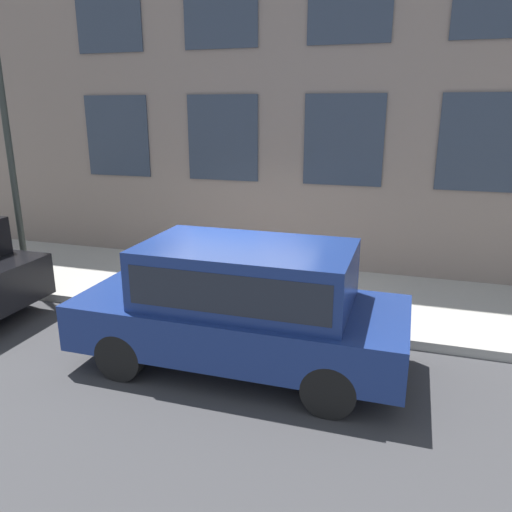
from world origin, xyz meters
TOP-DOWN VIEW (x-y plane):
  - ground_plane at (0.00, 0.00)m, footprint 80.00×80.00m
  - sidewalk at (1.53, 0.00)m, footprint 3.05×60.00m
  - building_facade at (3.20, 0.00)m, footprint 0.33×40.00m
  - fire_hydrant at (0.41, 0.17)m, footprint 0.33×0.45m
  - person at (0.84, -0.63)m, footprint 0.26×0.17m
  - parked_truck_navy_near at (-1.19, -0.61)m, footprint 1.81×4.41m
  - street_lamp at (0.46, 4.45)m, footprint 0.36×0.36m

SIDE VIEW (x-z plane):
  - ground_plane at x=0.00m, z-range 0.00..0.00m
  - sidewalk at x=1.53m, z-range 0.00..0.15m
  - fire_hydrant at x=0.41m, z-range 0.16..0.93m
  - person at x=0.84m, z-range 0.26..1.33m
  - parked_truck_navy_near at x=-1.19m, z-range 0.11..1.85m
  - street_lamp at x=0.46m, z-range 0.81..6.24m
  - building_facade at x=3.20m, z-range 0.00..8.45m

